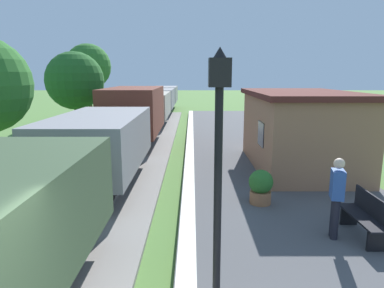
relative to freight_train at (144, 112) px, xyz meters
name	(u,v)px	position (x,y,z in m)	size (l,w,h in m)	color
freight_train	(144,112)	(0.00, 0.00, 0.00)	(2.50, 39.20, 2.72)	#384C33
station_hut	(300,130)	(6.80, -8.03, 0.20)	(3.50, 5.80, 2.78)	#9E6B4C
bench_near_hut	(368,216)	(6.54, -13.64, -0.73)	(0.42, 1.50, 0.91)	black
bench_down_platform	(264,132)	(6.54, -3.13, -0.73)	(0.42, 1.50, 0.91)	black
person_waiting	(338,195)	(5.87, -13.66, -0.27)	(0.32, 0.42, 1.71)	black
potted_planter	(262,186)	(4.71, -11.72, -0.73)	(0.64, 0.64, 0.92)	#9E6642
lamp_post_near	(220,137)	(3.25, -15.90, 1.35)	(0.28, 0.28, 3.70)	black
tree_field_left	(76,81)	(-3.97, 0.02, 1.80)	(3.37, 3.37, 4.95)	#4C3823
tree_field_distant	(89,67)	(-5.14, 6.82, 2.78)	(3.46, 3.46, 5.98)	#4C3823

